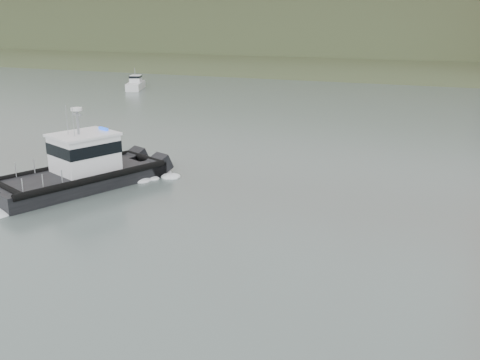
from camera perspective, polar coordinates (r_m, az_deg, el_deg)
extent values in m
plane|color=#46534E|center=(20.09, -9.03, -13.32)|extent=(400.00, 400.00, 0.00)
cube|color=#364728|center=(107.59, 17.22, 10.95)|extent=(500.00, 44.72, 16.25)
cube|color=#364728|center=(135.10, 18.60, 14.49)|extent=(500.00, 70.00, 18.00)
cube|color=#364728|center=(159.99, 19.44, 16.48)|extent=(500.00, 60.00, 16.00)
cube|color=black|center=(35.35, -17.72, 0.33)|extent=(5.12, 10.14, 1.14)
cube|color=black|center=(33.18, -15.60, -0.56)|extent=(5.12, 10.14, 1.14)
cube|color=black|center=(33.92, -17.45, 0.46)|extent=(6.96, 9.80, 0.24)
cube|color=white|center=(34.05, -16.24, 2.74)|extent=(3.94, 4.25, 2.19)
cube|color=black|center=(33.96, -16.29, 3.39)|extent=(4.02, 4.33, 0.71)
cube|color=white|center=(33.79, -16.40, 4.66)|extent=(4.19, 4.50, 0.15)
cylinder|color=gray|center=(33.51, -16.93, 5.88)|extent=(0.15, 0.15, 1.71)
cylinder|color=white|center=(33.37, -17.05, 7.24)|extent=(0.67, 0.67, 0.17)
cube|color=silver|center=(79.46, -11.08, 9.81)|extent=(3.83, 5.89, 1.12)
cube|color=silver|center=(79.81, -11.06, 10.51)|extent=(2.22, 2.63, 1.12)
cube|color=black|center=(79.77, -11.08, 10.78)|extent=(2.28, 2.70, 0.33)
cylinder|color=gray|center=(79.25, -11.17, 11.21)|extent=(0.07, 0.07, 1.12)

